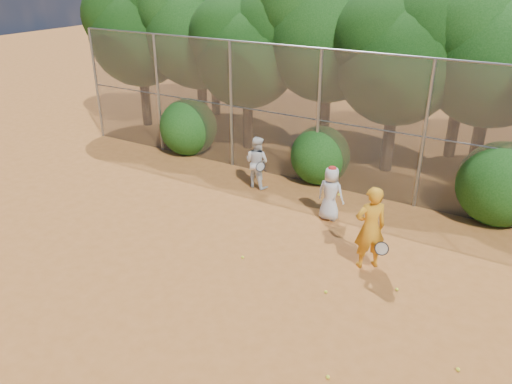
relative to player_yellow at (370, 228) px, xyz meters
The scene contains 22 objects.
ground 3.23m from the player_yellow, 127.56° to the right, with size 80.00×80.00×0.00m, color #A05A24.
fence_back 4.22m from the player_yellow, 119.39° to the left, with size 20.05×0.09×4.03m.
tree_0 12.98m from the player_yellow, 153.73° to the left, with size 4.38×3.81×6.00m.
tree_1 11.19m from the player_yellow, 145.37° to the left, with size 4.64×4.03×6.35m.
tree_2 8.72m from the player_yellow, 139.60° to the left, with size 3.99×3.47×5.47m.
tree_3 8.21m from the player_yellow, 120.85° to the left, with size 4.89×4.26×6.70m.
tree_4 6.57m from the player_yellow, 102.93° to the left, with size 4.19×3.64×5.73m.
tree_5 7.38m from the player_yellow, 79.89° to the left, with size 4.51×3.92×6.17m.
tree_9 13.35m from the player_yellow, 139.48° to the left, with size 4.83×4.20×6.62m.
tree_10 10.52m from the player_yellow, 119.26° to the left, with size 5.15×4.48×7.06m.
tree_11 8.80m from the player_yellow, 88.76° to the left, with size 4.64×4.03×6.35m.
bush_0 8.77m from the player_yellow, 153.95° to the left, with size 2.00×2.00×2.00m, color #134010.
bush_1 4.81m from the player_yellow, 126.80° to the left, with size 1.80×1.80×1.80m, color #134010.
bush_2 4.40m from the player_yellow, 61.20° to the left, with size 2.20×2.20×2.20m, color #134010.
player_yellow is the anchor object (origin of this frame).
player_teen 2.31m from the player_yellow, 134.11° to the left, with size 0.73×0.49×1.48m.
player_white 4.95m from the player_yellow, 150.13° to the left, with size 0.87×0.75×1.56m.
ball_0 1.72m from the player_yellow, 104.39° to the right, with size 0.07×0.07×0.07m, color yellow.
ball_1 1.39m from the player_yellow, 34.01° to the right, with size 0.07×0.07×0.07m, color yellow.
ball_2 3.67m from the player_yellow, 80.48° to the right, with size 0.07×0.07×0.07m, color yellow.
ball_3 3.40m from the player_yellow, 43.62° to the right, with size 0.07×0.07×0.07m, color yellow.
ball_4 2.92m from the player_yellow, 155.22° to the right, with size 0.07×0.07×0.07m, color yellow.
Camera 1 is at (4.57, -6.86, 6.13)m, focal length 35.00 mm.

